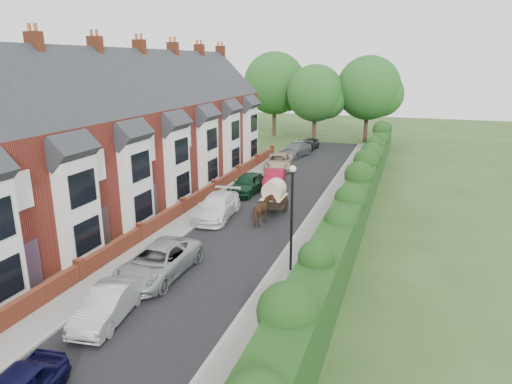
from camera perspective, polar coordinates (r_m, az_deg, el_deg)
ground at (r=19.70m, az=-8.63°, el=-13.29°), size 140.00×140.00×0.00m
road at (r=29.16m, az=0.36°, el=-3.13°), size 6.00×58.00×0.02m
pavement_hedge_side at (r=28.20m, az=8.31°, el=-3.88°), size 2.20×58.00×0.12m
pavement_house_side at (r=30.51m, az=-6.53°, el=-2.26°), size 1.70×58.00×0.12m
kerb_hedge_side at (r=28.39m, az=6.22°, el=-3.66°), size 0.18×58.00×0.13m
kerb_house_side at (r=30.19m, az=-5.15°, el=-2.41°), size 0.18×58.00×0.13m
hedge at (r=27.48m, az=12.12°, el=-1.23°), size 2.10×58.00×2.85m
terrace_row at (r=31.94m, az=-18.29°, el=6.02°), size 9.05×40.50×11.50m
garden_wall_row at (r=29.97m, az=-9.09°, el=-1.90°), size 0.35×40.35×1.10m
lamppost at (r=20.71m, az=4.51°, el=-1.70°), size 0.32×0.32×5.16m
tree_far_left at (r=56.40m, az=7.79°, el=11.96°), size 7.14×6.80×9.29m
tree_far_right at (r=57.51m, az=14.26°, el=12.30°), size 7.98×7.60×10.31m
tree_far_back at (r=60.66m, az=2.73°, el=13.22°), size 8.40×8.00×10.82m
car_silver_a at (r=18.81m, az=-18.00°, el=-13.21°), size 1.89×4.08×1.29m
car_silver_b at (r=21.66m, az=-12.15°, el=-8.52°), size 2.43×5.21×1.44m
car_white at (r=28.97m, az=-4.92°, el=-1.82°), size 2.45×5.21×1.47m
car_green at (r=34.16m, az=-1.02°, el=1.07°), size 2.28×4.66×1.53m
car_red at (r=35.89m, az=2.33°, el=1.69°), size 2.19×4.43×1.40m
car_beige at (r=41.99m, az=2.87°, el=3.80°), size 3.17×5.36×1.40m
car_grey at (r=47.80m, az=4.93°, el=5.29°), size 3.09×5.26×1.43m
car_black at (r=52.03m, az=6.72°, el=6.03°), size 1.87×3.88×1.28m
horse at (r=27.59m, az=0.94°, el=-2.39°), size 1.09×2.12×1.73m
horse_cart at (r=29.48m, az=2.27°, el=-0.30°), size 1.43×3.15×2.28m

